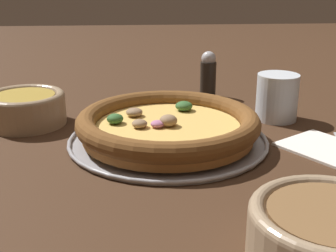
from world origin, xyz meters
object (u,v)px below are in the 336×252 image
Objects in this scene: napkin at (334,150)px; pepper_shaker at (208,74)px; pizza_tray at (168,140)px; pizza at (168,125)px; bowl_far at (330,234)px; drinking_cup at (277,97)px; bowl_near at (25,107)px.

napkin is 0.36m from pepper_shaker.
pizza_tray is 0.03m from pizza.
pepper_shaker is (0.33, 0.14, 0.04)m from napkin.
pizza is 0.29m from pepper_shaker.
drinking_cup reaches higher than bowl_far.
bowl_near is at bearing 40.44° from bowl_far.
drinking_cup is 0.45× the size of napkin.
pizza is (0.00, 0.00, 0.03)m from pizza_tray.
pepper_shaker reaches higher than bowl_far.
bowl_far is (-0.33, -0.13, 0.00)m from pizza.
drinking_cup is 0.17m from napkin.
pizza_tray is at bearing 76.94° from napkin.
pizza is at bearing -113.86° from bowl_near.
napkin is (-0.16, -0.04, -0.04)m from drinking_cup.
bowl_far is at bearing 156.35° from napkin.
pizza_tray is 3.29× the size of pepper_shaker.
drinking_cup is 0.19m from pepper_shaker.
pizza_tray is 2.29× the size of bowl_near.
pepper_shaker is (0.17, 0.10, 0.01)m from drinking_cup.
napkin is (-0.06, -0.25, -0.00)m from pizza_tray.
bowl_near reaches higher than napkin.
pizza_tray is 0.35m from bowl_far.
pizza_tray and napkin have the same top height.
pizza_tray is at bearing -131.89° from pizza.
pepper_shaker is at bearing 2.33° from bowl_far.
bowl_near reaches higher than pizza_tray.
napkin is at bearing -108.61° from bowl_near.
pepper_shaker is at bearing -21.13° from pizza.
pizza_tray is 0.29m from pepper_shaker.
pepper_shaker reaches higher than napkin.
pizza is 1.57× the size of napkin.
pizza is 3.47× the size of drinking_cup.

